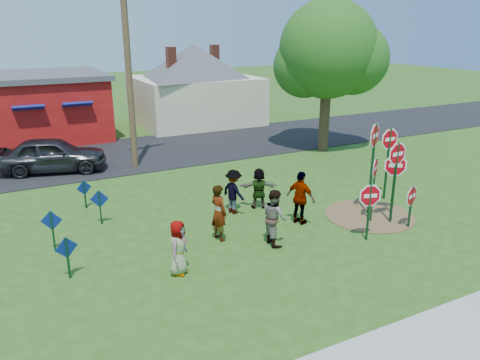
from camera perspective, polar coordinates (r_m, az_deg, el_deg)
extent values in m
plane|color=#294E16|center=(15.94, 0.86, -6.00)|extent=(120.00, 120.00, 0.00)
cube|color=#9E9E99|center=(11.00, 19.98, -19.23)|extent=(22.00, 1.80, 0.08)
cube|color=black|center=(26.08, -11.19, 3.39)|extent=(120.00, 7.50, 0.04)
cylinder|color=brown|center=(17.65, 15.46, -4.16)|extent=(3.20, 3.20, 0.03)
cube|color=maroon|center=(31.19, -24.73, 7.83)|extent=(9.00, 7.00, 3.60)
cube|color=#4C4C51|center=(30.95, -25.21, 11.37)|extent=(9.40, 7.40, 0.30)
cube|color=navy|center=(27.54, -24.40, 7.97)|extent=(1.60, 0.78, 0.45)
cube|color=navy|center=(27.78, -19.24, 8.65)|extent=(1.60, 0.78, 0.45)
cube|color=beige|center=(33.56, -5.48, 9.67)|extent=(8.00, 7.00, 3.20)
pyramid|color=#4C4C51|center=(33.22, -5.68, 16.16)|extent=(9.40, 9.40, 2.20)
cube|color=brown|center=(31.62, -8.40, 14.51)|extent=(0.55, 0.55, 1.40)
cube|color=brown|center=(34.96, -3.13, 15.01)|extent=(0.55, 0.55, 1.40)
cube|color=#0F3A1D|center=(15.35, 15.40, -3.87)|extent=(0.07, 0.08, 1.87)
cylinder|color=white|center=(15.15, 15.59, -1.85)|extent=(0.95, 0.31, 0.99)
cylinder|color=#B50210|center=(15.15, 15.59, -1.85)|extent=(0.82, 0.27, 0.86)
cube|color=white|center=(15.15, 15.59, -1.85)|extent=(0.42, 0.13, 0.12)
cube|color=#0F3A1D|center=(17.27, 15.76, 1.19)|extent=(0.09, 0.10, 3.37)
cylinder|color=white|center=(16.96, 16.12, 5.25)|extent=(1.04, 0.58, 1.17)
cylinder|color=#B50210|center=(16.96, 16.12, 5.25)|extent=(0.90, 0.50, 1.01)
cube|color=white|center=(16.96, 16.12, 5.25)|extent=(0.46, 0.25, 0.15)
cylinder|color=gold|center=(16.96, 16.12, 5.25)|extent=(1.04, 0.57, 1.17)
cube|color=#0F3A1D|center=(16.79, 18.28, -0.42)|extent=(0.06, 0.07, 2.87)
cylinder|color=white|center=(16.50, 18.63, 3.03)|extent=(1.06, 0.07, 1.06)
cylinder|color=#B50210|center=(16.50, 18.63, 3.03)|extent=(0.91, 0.07, 0.91)
cube|color=white|center=(16.50, 18.63, 3.03)|extent=(0.47, 0.03, 0.13)
cube|color=#0F3A1D|center=(19.11, 17.49, 1.82)|extent=(0.06, 0.07, 2.83)
cylinder|color=white|center=(18.86, 17.79, 4.77)|extent=(1.11, 0.03, 1.11)
cylinder|color=#B50210|center=(18.86, 17.79, 4.77)|extent=(0.95, 0.03, 0.95)
cube|color=white|center=(18.86, 17.79, 4.77)|extent=(0.49, 0.01, 0.14)
cylinder|color=gold|center=(18.86, 17.79, 4.77)|extent=(1.11, 0.03, 1.11)
cube|color=#0F3A1D|center=(16.79, 20.06, -3.11)|extent=(0.07, 0.08, 1.49)
cylinder|color=white|center=(16.65, 20.21, -1.84)|extent=(0.93, 0.31, 0.97)
cylinder|color=#B50210|center=(16.65, 20.21, -1.84)|extent=(0.80, 0.27, 0.83)
cube|color=white|center=(16.65, 20.21, -1.84)|extent=(0.41, 0.14, 0.12)
cube|color=#0F3A1D|center=(17.82, 18.20, -0.47)|extent=(0.09, 0.09, 2.21)
cylinder|color=white|center=(17.61, 18.43, 1.71)|extent=(0.92, 0.62, 1.09)
cylinder|color=#B50210|center=(17.61, 18.43, 1.71)|extent=(0.80, 0.54, 0.94)
cube|color=white|center=(17.61, 18.43, 1.71)|extent=(0.40, 0.27, 0.14)
cylinder|color=gold|center=(17.61, 18.43, 1.71)|extent=(0.92, 0.62, 1.09)
cube|color=#0F3A1D|center=(16.75, 15.92, -1.25)|extent=(0.08, 0.08, 2.31)
cylinder|color=white|center=(16.51, 16.17, 1.41)|extent=(0.78, 0.55, 0.94)
cylinder|color=#B50210|center=(16.51, 16.17, 1.41)|extent=(0.68, 0.48, 0.81)
cube|color=white|center=(16.51, 16.17, 1.41)|extent=(0.34, 0.24, 0.12)
cube|color=#0F3A1D|center=(13.57, -20.27, -8.92)|extent=(0.06, 0.07, 1.21)
cube|color=navy|center=(13.44, -20.41, -7.74)|extent=(0.61, 0.18, 0.63)
cube|color=#0F3A1D|center=(15.21, -21.84, -5.88)|extent=(0.06, 0.07, 1.33)
cube|color=navy|center=(15.07, -22.01, -4.60)|extent=(0.61, 0.18, 0.63)
cube|color=#0F3A1D|center=(16.78, -16.68, -3.25)|extent=(0.06, 0.07, 1.23)
cube|color=navy|center=(16.67, -16.78, -2.22)|extent=(0.61, 0.19, 0.63)
cube|color=#0F3A1D|center=(18.46, -18.39, -1.70)|extent=(0.06, 0.06, 1.08)
cube|color=navy|center=(18.38, -18.48, -0.90)|extent=(0.56, 0.16, 0.58)
imported|color=#3D5493|center=(13.02, -7.54, -8.18)|extent=(0.88, 0.90, 1.56)
imported|color=#247E61|center=(14.87, -2.60, -3.98)|extent=(0.57, 0.75, 1.85)
imported|color=brown|center=(14.62, 4.22, -4.53)|extent=(0.74, 0.92, 1.79)
imported|color=#2E2E32|center=(17.00, -0.78, -1.42)|extent=(0.88, 1.19, 1.64)
imported|color=#4C2956|center=(16.16, 7.41, -2.19)|extent=(0.84, 1.20, 1.89)
imported|color=#215538|center=(17.51, 2.31, -1.01)|extent=(1.50, 1.01, 1.55)
imported|color=#302F34|center=(23.50, -21.90, 2.89)|extent=(5.13, 3.11, 1.63)
cylinder|color=#4C3823|center=(22.60, -13.45, 13.17)|extent=(0.29, 0.29, 9.48)
cylinder|color=#382819|center=(25.98, 10.30, 8.24)|extent=(0.55, 0.55, 4.33)
sphere|color=#1C5516|center=(25.64, 10.72, 15.41)|extent=(5.12, 5.12, 5.12)
sphere|color=#1C5516|center=(25.95, 13.60, 14.16)|extent=(3.74, 3.74, 3.74)
sphere|color=#1C5516|center=(25.80, 7.90, 13.58)|extent=(3.35, 3.35, 3.35)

